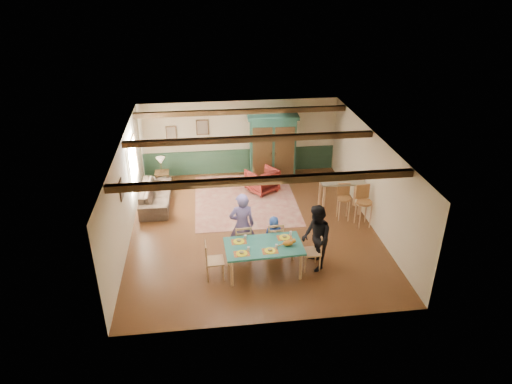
{
  "coord_description": "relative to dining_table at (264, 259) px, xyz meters",
  "views": [
    {
      "loc": [
        -1.32,
        -11.44,
        6.98
      ],
      "look_at": [
        0.1,
        0.02,
        1.15
      ],
      "focal_mm": 32.0,
      "sensor_mm": 36.0,
      "label": 1
    }
  ],
  "objects": [
    {
      "name": "person_child",
      "position": [
        0.39,
        0.86,
        0.13
      ],
      "size": [
        0.53,
        0.36,
        1.06
      ],
      "primitive_type": "imported",
      "rotation": [
        0.0,
        0.0,
        3.18
      ],
      "color": "#284BA0",
      "rests_on": "floor"
    },
    {
      "name": "dining_chair_far_left",
      "position": [
        -0.45,
        0.74,
        0.11
      ],
      "size": [
        0.46,
        0.48,
        1.0
      ],
      "primitive_type": null,
      "rotation": [
        0.0,
        0.0,
        3.18
      ],
      "color": "tan",
      "rests_on": "floor"
    },
    {
      "name": "ceiling",
      "position": [
        -0.02,
        2.18,
        2.3
      ],
      "size": [
        7.0,
        8.0,
        0.02
      ],
      "primitive_type": "cube",
      "color": "beige",
      "rests_on": "wall_back"
    },
    {
      "name": "picture_left_wall",
      "position": [
        -3.49,
        1.58,
        1.35
      ],
      "size": [
        0.04,
        0.42,
        0.52
      ],
      "primitive_type": null,
      "color": "gray",
      "rests_on": "wall_left"
    },
    {
      "name": "armchair",
      "position": [
        0.57,
        4.52,
        0.01
      ],
      "size": [
        1.22,
        1.23,
        0.82
      ],
      "primitive_type": "imported",
      "rotation": [
        0.0,
        0.0,
        -2.58
      ],
      "color": "#450D0D",
      "rests_on": "floor"
    },
    {
      "name": "picture_back_b",
      "position": [
        -2.42,
        6.15,
        1.25
      ],
      "size": [
        0.38,
        0.04,
        0.48
      ],
      "primitive_type": null,
      "color": "gray",
      "rests_on": "wall_back"
    },
    {
      "name": "place_setting_near_center",
      "position": [
        0.12,
        -0.26,
        0.45
      ],
      "size": [
        0.43,
        0.33,
        0.11
      ],
      "primitive_type": null,
      "rotation": [
        0.0,
        0.0,
        0.04
      ],
      "color": "yellow",
      "rests_on": "dining_table"
    },
    {
      "name": "wall_back",
      "position": [
        -0.02,
        6.18,
        0.95
      ],
      "size": [
        7.0,
        0.02,
        2.7
      ],
      "primitive_type": "cube",
      "color": "beige",
      "rests_on": "floor"
    },
    {
      "name": "bar_stool_left",
      "position": [
        2.74,
        2.35,
        0.16
      ],
      "size": [
        0.44,
        0.47,
        1.11
      ],
      "primitive_type": null,
      "rotation": [
        0.0,
        0.0,
        -0.11
      ],
      "color": "#AB7542",
      "rests_on": "floor"
    },
    {
      "name": "area_rug",
      "position": [
        -0.06,
        3.96,
        -0.39
      ],
      "size": [
        3.29,
        3.9,
        0.01
      ],
      "primitive_type": "cube",
      "rotation": [
        0.0,
        0.0,
        -0.01
      ],
      "color": "beige",
      "rests_on": "floor"
    },
    {
      "name": "person_man",
      "position": [
        -0.45,
        0.83,
        0.51
      ],
      "size": [
        0.68,
        0.46,
        1.82
      ],
      "primitive_type": "imported",
      "rotation": [
        0.0,
        0.0,
        3.18
      ],
      "color": "#705FA4",
      "rests_on": "floor"
    },
    {
      "name": "armoire",
      "position": [
        1.04,
        5.3,
        0.81
      ],
      "size": [
        1.74,
        0.76,
        2.42
      ],
      "primitive_type": "cube",
      "rotation": [
        0.0,
        0.0,
        -0.05
      ],
      "color": "#16372B",
      "rests_on": "floor"
    },
    {
      "name": "wall_left",
      "position": [
        -3.52,
        2.18,
        0.95
      ],
      "size": [
        0.02,
        8.0,
        2.7
      ],
      "primitive_type": "cube",
      "color": "beige",
      "rests_on": "floor"
    },
    {
      "name": "window_left",
      "position": [
        -3.49,
        3.88,
        1.15
      ],
      "size": [
        0.06,
        1.6,
        1.3
      ],
      "primitive_type": null,
      "color": "white",
      "rests_on": "wall_left"
    },
    {
      "name": "table_lamp",
      "position": [
        -2.79,
        5.21,
        0.45
      ],
      "size": [
        0.32,
        0.32,
        0.53
      ],
      "primitive_type": null,
      "rotation": [
        0.0,
        0.0,
        -0.09
      ],
      "color": "#D0AB86",
      "rests_on": "end_table"
    },
    {
      "name": "end_table",
      "position": [
        -2.79,
        5.21,
        -0.1
      ],
      "size": [
        0.48,
        0.48,
        0.58
      ],
      "primitive_type": null,
      "rotation": [
        0.0,
        0.0,
        0.02
      ],
      "color": "black",
      "rests_on": "floor"
    },
    {
      "name": "place_setting_far_right",
      "position": [
        0.57,
        0.29,
        0.45
      ],
      "size": [
        0.43,
        0.33,
        0.11
      ],
      "primitive_type": null,
      "rotation": [
        0.0,
        0.0,
        0.04
      ],
      "color": "yellow",
      "rests_on": "dining_table"
    },
    {
      "name": "ceiling_beam_front",
      "position": [
        -0.02,
        -0.12,
        2.21
      ],
      "size": [
        6.95,
        0.16,
        0.16
      ],
      "primitive_type": "cube",
      "color": "black",
      "rests_on": "ceiling"
    },
    {
      "name": "ceiling_beam_back",
      "position": [
        -0.02,
        5.18,
        2.21
      ],
      "size": [
        6.95,
        0.16,
        0.16
      ],
      "primitive_type": "cube",
      "color": "black",
      "rests_on": "ceiling"
    },
    {
      "name": "ceiling_beam_mid",
      "position": [
        -0.02,
        2.58,
        2.21
      ],
      "size": [
        6.95,
        0.16,
        0.16
      ],
      "primitive_type": "cube",
      "color": "black",
      "rests_on": "ceiling"
    },
    {
      "name": "cat",
      "position": [
        0.58,
        -0.08,
        0.49
      ],
      "size": [
        0.38,
        0.16,
        0.19
      ],
      "primitive_type": null,
      "rotation": [
        0.0,
        0.0,
        0.04
      ],
      "color": "orange",
      "rests_on": "dining_table"
    },
    {
      "name": "wall_right",
      "position": [
        3.48,
        2.18,
        0.95
      ],
      "size": [
        0.02,
        8.0,
        2.7
      ],
      "primitive_type": "cube",
      "color": "beige",
      "rests_on": "floor"
    },
    {
      "name": "counter_table",
      "position": [
        2.77,
        2.86,
        0.15
      ],
      "size": [
        1.34,
        0.82,
        1.08
      ],
      "primitive_type": null,
      "rotation": [
        0.0,
        0.0,
        -0.05
      ],
      "color": "#B1A889",
      "rests_on": "floor"
    },
    {
      "name": "picture_back_a",
      "position": [
        -1.32,
        6.15,
        1.4
      ],
      "size": [
        0.45,
        0.04,
        0.55
      ],
      "primitive_type": null,
      "color": "gray",
      "rests_on": "wall_back"
    },
    {
      "name": "person_woman",
      "position": [
        1.32,
        0.05,
        0.47
      ],
      "size": [
        0.69,
        0.87,
        1.74
      ],
      "primitive_type": "imported",
      "rotation": [
        0.0,
        0.0,
        -1.53
      ],
      "color": "black",
      "rests_on": "floor"
    },
    {
      "name": "dining_chair_far_right",
      "position": [
        0.39,
        0.77,
        0.11
      ],
      "size": [
        0.46,
        0.48,
        1.0
      ],
      "primitive_type": null,
      "rotation": [
        0.0,
        0.0,
        3.18
      ],
      "color": "tan",
      "rests_on": "floor"
    },
    {
      "name": "bar_stool_right",
      "position": [
        3.2,
        1.89,
        0.23
      ],
      "size": [
        0.48,
        0.52,
        1.25
      ],
      "primitive_type": null,
      "rotation": [
        0.0,
        0.0,
        0.09
      ],
      "color": "#AB7542",
      "rests_on": "floor"
    },
    {
      "name": "sofa",
      "position": [
        -2.93,
        3.98,
        -0.07
      ],
      "size": [
        0.9,
        2.26,
        0.66
      ],
      "primitive_type": "imported",
      "rotation": [
        0.0,
        0.0,
        1.56
      ],
      "color": "#413328",
      "rests_on": "floor"
    },
    {
      "name": "place_setting_far_left",
      "position": [
        -0.59,
        0.24,
        0.45
      ],
      "size": [
        0.43,
        0.33,
        0.11
      ],
      "primitive_type": null,
      "rotation": [
        0.0,
        0.0,
        0.04
      ],
      "color": "yellow",
      "rests_on": "dining_table"
    },
    {
      "name": "dining_chair_end_left",
      "position": [
        -1.21,
        -0.05,
        0.11
      ],
      "size": [
        0.48,
        0.46,
        1.0
      ],
      "primitive_type": null,
      "rotation": [
        0.0,
        0.0,
        1.61
      ],
      "color": "tan",
      "rests_on": "floor"
    },
    {
      "name": "floor",
      "position": [
        -0.02,
        2.18,
        -0.4
      ],
      "size": [
        8.0,
        8.0,
        0.0
      ],
      "primitive_type": "plane",
      "color": "#502B16",
      "rests_on": "ground"
    },
    {
      "name": "dining_chair_end_right",
      "position": [
        1.21,
        0.05,
        0.11
      ],
      "size": [
        0.48,
        0.46,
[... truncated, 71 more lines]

